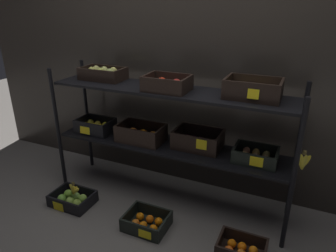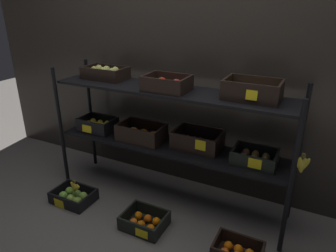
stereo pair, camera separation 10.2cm
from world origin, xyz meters
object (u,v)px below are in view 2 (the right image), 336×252
(banana_bunch_loose, at_px, (75,187))
(crate_ground_tangerine, at_px, (145,222))
(display_rack, at_px, (169,118))
(crate_ground_apple_green, at_px, (74,197))

(banana_bunch_loose, bearing_deg, crate_ground_tangerine, 0.15)
(display_rack, distance_m, banana_bunch_loose, 0.97)
(display_rack, bearing_deg, crate_ground_tangerine, -88.89)
(display_rack, relative_size, crate_ground_apple_green, 5.94)
(display_rack, xyz_separation_m, crate_ground_tangerine, (0.01, -0.41, -0.68))
(banana_bunch_loose, bearing_deg, display_rack, 32.10)
(crate_ground_apple_green, bearing_deg, display_rack, 30.75)
(crate_ground_apple_green, distance_m, crate_ground_tangerine, 0.70)
(display_rack, relative_size, crate_ground_tangerine, 6.32)
(crate_ground_tangerine, bearing_deg, banana_bunch_loose, -179.85)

